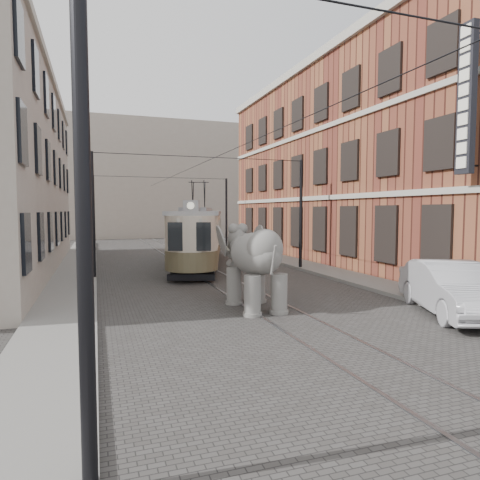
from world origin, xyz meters
name	(u,v)px	position (x,y,z in m)	size (l,w,h in m)	color
ground	(249,296)	(0.00, 0.00, 0.00)	(120.00, 120.00, 0.00)	#3D3B38
tram_rails	(249,296)	(0.00, 0.00, 0.01)	(1.54, 80.00, 0.02)	slate
sidewalk_right	(382,285)	(6.00, 0.00, 0.07)	(2.00, 60.00, 0.15)	slate
sidewalk_left	(65,307)	(-6.50, 0.00, 0.07)	(2.00, 60.00, 0.15)	slate
brick_building	(360,169)	(11.00, 9.00, 6.00)	(8.00, 26.00, 12.00)	brown
distant_block	(141,181)	(0.00, 40.00, 7.00)	(28.00, 10.00, 14.00)	gray
catenary	(210,216)	(-0.20, 5.00, 3.00)	(11.00, 30.20, 6.00)	black
tram	(199,224)	(0.32, 9.60, 2.49)	(2.59, 12.53, 4.97)	beige
elephant	(256,266)	(-0.48, -1.92, 1.41)	(2.54, 4.61, 2.82)	slate
parked_car	(452,288)	(5.03, -4.69, 0.83)	(1.77, 5.04, 1.66)	#A6A5A9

